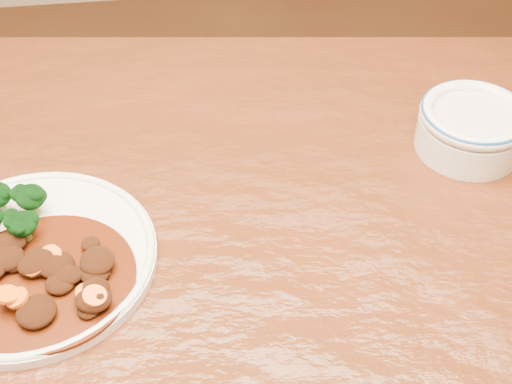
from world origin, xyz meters
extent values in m
cube|color=#4D1E0D|center=(0.00, 0.00, 0.73)|extent=(1.60, 1.08, 0.04)
cylinder|color=white|center=(-0.20, 0.01, 0.76)|extent=(0.27, 0.27, 0.01)
torus|color=white|center=(-0.20, 0.01, 0.76)|extent=(0.27, 0.27, 0.01)
cylinder|color=#7B9B50|center=(-0.23, 0.08, 0.77)|extent=(0.01, 0.01, 0.02)
cylinder|color=#7B9B50|center=(-0.20, 0.07, 0.77)|extent=(0.01, 0.01, 0.02)
ellipsoid|color=black|center=(-0.20, 0.07, 0.79)|extent=(0.03, 0.03, 0.03)
cylinder|color=#7B9B50|center=(-0.20, 0.03, 0.77)|extent=(0.01, 0.01, 0.02)
ellipsoid|color=black|center=(-0.20, 0.03, 0.79)|extent=(0.03, 0.03, 0.03)
cylinder|color=#441607|center=(-0.17, -0.03, 0.76)|extent=(0.19, 0.19, 0.00)
ellipsoid|color=black|center=(-0.12, -0.03, 0.77)|extent=(0.03, 0.04, 0.02)
ellipsoid|color=black|center=(-0.16, -0.04, 0.77)|extent=(0.03, 0.03, 0.02)
ellipsoid|color=black|center=(-0.16, -0.02, 0.77)|extent=(0.04, 0.04, 0.02)
ellipsoid|color=black|center=(-0.12, -0.02, 0.78)|extent=(0.04, 0.04, 0.02)
ellipsoid|color=black|center=(-0.16, -0.02, 0.77)|extent=(0.02, 0.02, 0.01)
ellipsoid|color=black|center=(-0.12, -0.07, 0.78)|extent=(0.04, 0.03, 0.02)
ellipsoid|color=black|center=(-0.13, -0.08, 0.77)|extent=(0.02, 0.02, 0.01)
ellipsoid|color=black|center=(-0.15, -0.04, 0.78)|extent=(0.03, 0.03, 0.01)
ellipsoid|color=black|center=(-0.19, -0.02, 0.78)|extent=(0.04, 0.03, 0.02)
ellipsoid|color=black|center=(-0.18, -0.01, 0.78)|extent=(0.04, 0.04, 0.02)
ellipsoid|color=black|center=(-0.12, -0.06, 0.78)|extent=(0.03, 0.03, 0.02)
ellipsoid|color=black|center=(-0.21, -0.01, 0.77)|extent=(0.02, 0.02, 0.01)
ellipsoid|color=black|center=(-0.17, -0.01, 0.77)|extent=(0.02, 0.02, 0.01)
ellipsoid|color=black|center=(-0.18, -0.08, 0.77)|extent=(0.04, 0.04, 0.02)
ellipsoid|color=black|center=(-0.13, 0.01, 0.77)|extent=(0.02, 0.02, 0.01)
ellipsoid|color=black|center=(-0.22, -0.01, 0.78)|extent=(0.04, 0.04, 0.02)
ellipsoid|color=black|center=(-0.22, 0.02, 0.78)|extent=(0.04, 0.03, 0.02)
cylinder|color=#D7530B|center=(-0.12, -0.08, 0.79)|extent=(0.03, 0.03, 0.01)
cylinder|color=#D7530B|center=(-0.21, -0.06, 0.79)|extent=(0.03, 0.03, 0.01)
cylinder|color=#D7530B|center=(-0.17, -0.01, 0.78)|extent=(0.03, 0.03, 0.01)
cylinder|color=#D7530B|center=(-0.19, -0.02, 0.78)|extent=(0.03, 0.03, 0.01)
cylinder|color=#D7530B|center=(-0.13, -0.06, 0.78)|extent=(0.02, 0.02, 0.01)
cylinder|color=#D7530B|center=(-0.20, -0.07, 0.78)|extent=(0.02, 0.03, 0.01)
cylinder|color=silver|center=(0.34, 0.14, 0.77)|extent=(0.14, 0.14, 0.04)
cylinder|color=beige|center=(0.34, 0.14, 0.80)|extent=(0.10, 0.10, 0.01)
torus|color=silver|center=(0.34, 0.14, 0.80)|extent=(0.14, 0.14, 0.02)
torus|color=navy|center=(0.34, 0.14, 0.81)|extent=(0.13, 0.13, 0.01)
camera|label=1|loc=(-0.02, -0.53, 1.35)|focal=50.00mm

